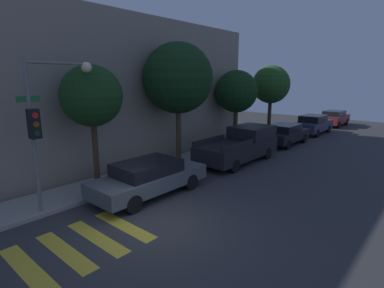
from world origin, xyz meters
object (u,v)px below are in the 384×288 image
traffic_light_pole (47,112)px  sedan_far_end (313,124)px  sedan_middle (285,134)px  sedan_tail_of_row (334,118)px  tree_behind_truck (271,85)px  tree_far_end (236,92)px  pickup_truck (241,145)px  tree_near_corner (92,96)px  sedan_near_corner (149,177)px  tree_midblock (178,78)px

traffic_light_pole → sedan_far_end: traffic_light_pole is taller
sedan_middle → sedan_tail_of_row: sedan_tail_of_row is taller
sedan_middle → tree_behind_truck: tree_behind_truck is taller
tree_far_end → traffic_light_pole: bearing=-175.4°
pickup_truck → tree_near_corner: tree_near_corner is taller
tree_far_end → tree_behind_truck: size_ratio=0.92×
sedan_near_corner → tree_far_end: size_ratio=0.94×
sedan_far_end → tree_behind_truck: tree_behind_truck is taller
sedan_far_end → tree_far_end: tree_far_end is taller
tree_near_corner → tree_midblock: tree_midblock is taller
sedan_middle → sedan_far_end: size_ratio=0.97×
pickup_truck → tree_near_corner: size_ratio=1.07×
tree_near_corner → tree_behind_truck: 15.01m
sedan_near_corner → tree_midblock: bearing=29.5°
tree_far_end → sedan_middle: bearing=-40.6°
traffic_light_pole → sedan_near_corner: traffic_light_pole is taller
traffic_light_pole → tree_near_corner: size_ratio=1.02×
tree_near_corner → tree_behind_truck: tree_behind_truck is taller
traffic_light_pole → sedan_near_corner: (3.01, -1.27, -2.64)m
pickup_truck → sedan_far_end: 10.87m
sedan_tail_of_row → traffic_light_pole: bearing=177.2°
sedan_near_corner → tree_far_end: 10.09m
sedan_near_corner → tree_near_corner: (-0.84, 2.27, 2.99)m
sedan_far_end → tree_behind_truck: bearing=144.7°
pickup_truck → tree_near_corner: (-7.34, 2.27, 2.82)m
traffic_light_pole → tree_behind_truck: 17.22m
pickup_truck → sedan_tail_of_row: bearing=0.0°
pickup_truck → sedan_far_end: (10.87, -0.00, -0.10)m
traffic_light_pole → sedan_far_end: bearing=-3.6°
sedan_middle → traffic_light_pole: bearing=175.2°
traffic_light_pole → sedan_near_corner: 4.20m
pickup_truck → sedan_middle: pickup_truck is taller
sedan_far_end → tree_behind_truck: 5.02m
tree_behind_truck → tree_near_corner: bearing=-180.0°
tree_midblock → sedan_near_corner: bearing=-150.5°
tree_midblock → sedan_far_end: bearing=-9.6°
sedan_near_corner → tree_behind_truck: size_ratio=0.87×
traffic_light_pole → sedan_tail_of_row: traffic_light_pole is taller
sedan_middle → tree_far_end: tree_far_end is taller
sedan_far_end → pickup_truck: bearing=180.0°
sedan_near_corner → tree_near_corner: bearing=110.3°
tree_far_end → tree_behind_truck: tree_behind_truck is taller
traffic_light_pole → sedan_far_end: size_ratio=1.14×
sedan_far_end → tree_midblock: 14.02m
traffic_light_pole → tree_near_corner: (2.17, 1.00, 0.35)m
tree_near_corner → tree_far_end: tree_near_corner is taller
sedan_near_corner → sedan_tail_of_row: (22.88, 0.00, 0.04)m
traffic_light_pole → tree_midblock: bearing=8.1°
sedan_far_end → sedan_tail_of_row: bearing=0.0°
sedan_middle → tree_behind_truck: bearing=47.1°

